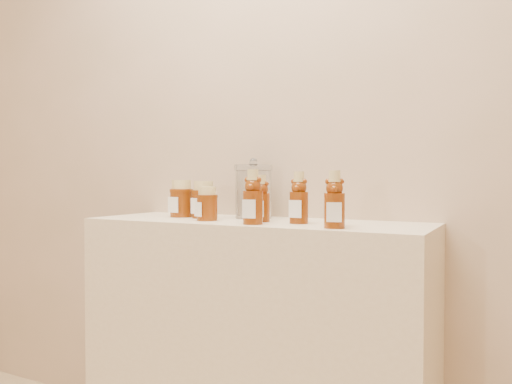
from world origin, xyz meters
The scene contains 11 objects.
wall_back centered at (0.00, 1.75, 1.35)m, with size 3.50×0.02×2.70m, color tan.
display_table centered at (0.00, 1.55, 0.45)m, with size 1.20×0.40×0.90m, color beige.
bear_bottle_back_left centered at (0.05, 1.52, 0.99)m, with size 0.06×0.06×0.18m, color #5C2307, non-canonical shape.
bear_bottle_back_mid centered at (0.18, 1.52, 1.00)m, with size 0.06×0.06×0.19m, color #5C2307, non-canonical shape.
bear_bottle_back_right centered at (0.31, 1.50, 0.98)m, with size 0.06×0.06×0.17m, color #5C2307, non-canonical shape.
bear_bottle_front_left centered at (0.06, 1.42, 1.00)m, with size 0.07×0.07×0.20m, color #5C2307, non-canonical shape.
bear_bottle_front_right centered at (0.34, 1.42, 1.00)m, with size 0.06×0.06×0.19m, color #5C2307, non-canonical shape.
honey_jar_left centered at (-0.32, 1.57, 0.97)m, with size 0.09×0.09×0.14m, color #5C2307, non-canonical shape.
honey_jar_back centered at (-0.22, 1.56, 0.97)m, with size 0.09×0.09×0.14m, color #5C2307, non-canonical shape.
honey_jar_front centered at (-0.14, 1.48, 0.96)m, with size 0.08×0.08×0.12m, color #5C2307, non-canonical shape.
glass_canister centered at (-0.05, 1.64, 1.01)m, with size 0.14×0.14×0.21m, color white, non-canonical shape.
Camera 1 is at (0.81, 0.03, 1.04)m, focal length 35.00 mm.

